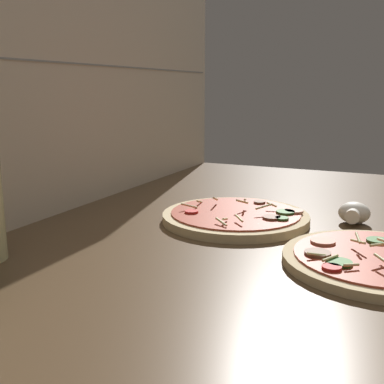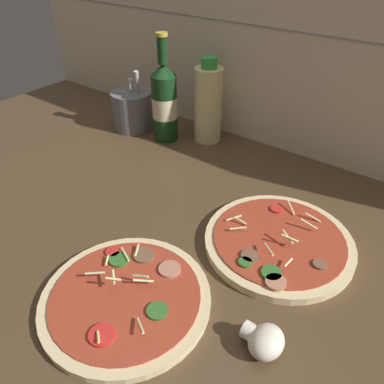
{
  "view_description": "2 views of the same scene",
  "coord_description": "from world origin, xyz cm",
  "px_view_note": "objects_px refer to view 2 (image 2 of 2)",
  "views": [
    {
      "loc": [
        -57.94,
        -13.66,
        25.5
      ],
      "look_at": [
        1.67,
        13.53,
        11.29
      ],
      "focal_mm": 45.0,
      "sensor_mm": 36.0,
      "label": 1
    },
    {
      "loc": [
        36.0,
        -33.81,
        48.16
      ],
      "look_at": [
        2.85,
        10.38,
        8.44
      ],
      "focal_mm": 35.0,
      "sensor_mm": 36.0,
      "label": 2
    }
  ],
  "objects_px": {
    "beer_bottle": "(165,102)",
    "oil_bottle": "(208,104)",
    "mushroom_left": "(264,340)",
    "utensil_crock": "(132,110)",
    "pizza_far": "(278,242)",
    "pizza_near": "(126,298)"
  },
  "relations": [
    {
      "from": "utensil_crock",
      "to": "oil_bottle",
      "type": "bearing_deg",
      "value": 18.0
    },
    {
      "from": "pizza_near",
      "to": "utensil_crock",
      "type": "bearing_deg",
      "value": 132.97
    },
    {
      "from": "beer_bottle",
      "to": "oil_bottle",
      "type": "distance_m",
      "value": 0.11
    },
    {
      "from": "pizza_far",
      "to": "beer_bottle",
      "type": "bearing_deg",
      "value": 155.25
    },
    {
      "from": "mushroom_left",
      "to": "utensil_crock",
      "type": "relative_size",
      "value": 0.35
    },
    {
      "from": "pizza_far",
      "to": "oil_bottle",
      "type": "height_order",
      "value": "oil_bottle"
    },
    {
      "from": "pizza_near",
      "to": "beer_bottle",
      "type": "distance_m",
      "value": 0.53
    },
    {
      "from": "mushroom_left",
      "to": "beer_bottle",
      "type": "bearing_deg",
      "value": 141.94
    },
    {
      "from": "beer_bottle",
      "to": "oil_bottle",
      "type": "bearing_deg",
      "value": 34.36
    },
    {
      "from": "pizza_far",
      "to": "oil_bottle",
      "type": "distance_m",
      "value": 0.42
    },
    {
      "from": "oil_bottle",
      "to": "utensil_crock",
      "type": "bearing_deg",
      "value": -162.0
    },
    {
      "from": "mushroom_left",
      "to": "utensil_crock",
      "type": "xyz_separation_m",
      "value": [
        -0.6,
        0.38,
        0.03
      ]
    },
    {
      "from": "oil_bottle",
      "to": "mushroom_left",
      "type": "relative_size",
      "value": 3.71
    },
    {
      "from": "pizza_far",
      "to": "mushroom_left",
      "type": "distance_m",
      "value": 0.2
    },
    {
      "from": "pizza_near",
      "to": "mushroom_left",
      "type": "height_order",
      "value": "pizza_near"
    },
    {
      "from": "pizza_near",
      "to": "beer_bottle",
      "type": "height_order",
      "value": "beer_bottle"
    },
    {
      "from": "mushroom_left",
      "to": "pizza_far",
      "type": "bearing_deg",
      "value": 110.71
    },
    {
      "from": "pizza_near",
      "to": "utensil_crock",
      "type": "relative_size",
      "value": 1.58
    },
    {
      "from": "oil_bottle",
      "to": "utensil_crock",
      "type": "height_order",
      "value": "oil_bottle"
    },
    {
      "from": "oil_bottle",
      "to": "mushroom_left",
      "type": "xyz_separation_m",
      "value": [
        0.4,
        -0.44,
        -0.08
      ]
    },
    {
      "from": "beer_bottle",
      "to": "mushroom_left",
      "type": "height_order",
      "value": "beer_bottle"
    },
    {
      "from": "pizza_far",
      "to": "beer_bottle",
      "type": "distance_m",
      "value": 0.47
    }
  ]
}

